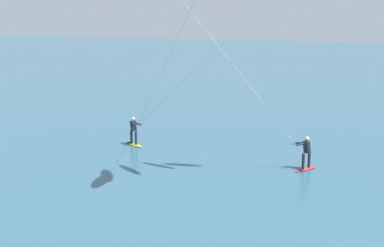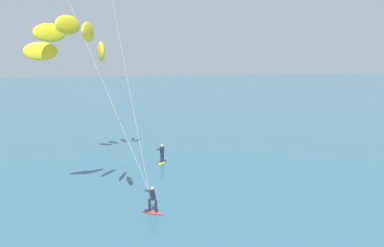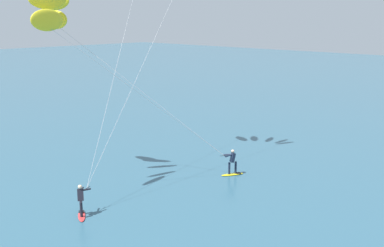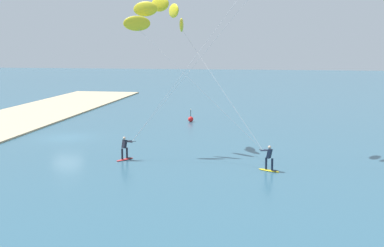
# 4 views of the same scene
# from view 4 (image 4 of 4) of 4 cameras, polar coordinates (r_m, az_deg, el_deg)

# --- Properties ---
(ground_plane) EXTENTS (240.00, 240.00, 0.00)m
(ground_plane) POSITION_cam_4_polar(r_m,az_deg,el_deg) (45.25, -14.13, -1.57)
(ground_plane) COLOR #2D566B
(kitesurfer_nearshore) EXTENTS (9.44, 11.62, 11.70)m
(kitesurfer_nearshore) POSITION_cam_4_polar(r_m,az_deg,el_deg) (38.62, -3.30, 11.85)
(kitesurfer_nearshore) COLOR yellow
(kitesurfer_nearshore) RESTS_ON ground
(marker_buoy) EXTENTS (0.56, 0.56, 1.38)m
(marker_buoy) POSITION_cam_4_polar(r_m,az_deg,el_deg) (52.69, -0.15, 0.52)
(marker_buoy) COLOR red
(marker_buoy) RESTS_ON ground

